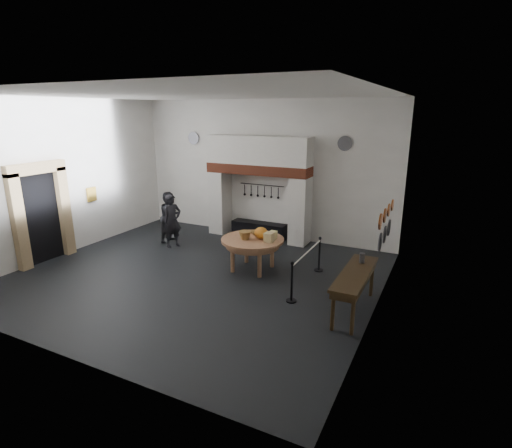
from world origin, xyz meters
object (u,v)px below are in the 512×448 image
at_px(visitor_far, 170,217).
at_px(visitor_near, 172,221).
at_px(barrier_post_near, 292,283).
at_px(barrier_post_far, 319,255).
at_px(work_table, 253,240).
at_px(iron_range, 259,229).
at_px(side_table, 355,273).

bearing_deg(visitor_far, visitor_near, -138.05).
bearing_deg(barrier_post_near, visitor_near, 158.17).
height_order(barrier_post_near, barrier_post_far, same).
bearing_deg(visitor_near, visitor_far, 67.94).
bearing_deg(work_table, visitor_near, 169.23).
distance_m(iron_range, barrier_post_far, 3.42).
xyz_separation_m(work_table, visitor_near, (-3.09, 0.59, -0.00)).
height_order(work_table, barrier_post_near, barrier_post_near).
relative_size(iron_range, visitor_far, 1.15).
distance_m(work_table, barrier_post_near, 2.12).
xyz_separation_m(iron_range, side_table, (4.10, -3.86, 0.62)).
xyz_separation_m(iron_range, barrier_post_far, (2.75, -2.02, 0.20)).
height_order(side_table, barrier_post_near, same).
bearing_deg(visitor_near, work_table, -77.83).
distance_m(visitor_near, barrier_post_far, 4.74).
bearing_deg(work_table, side_table, -21.08).
xyz_separation_m(visitor_far, side_table, (6.47, -2.14, 0.05)).
xyz_separation_m(visitor_near, barrier_post_near, (4.73, -1.89, -0.39)).
bearing_deg(barrier_post_far, work_table, -156.89).
relative_size(side_table, barrier_post_near, 2.44).
bearing_deg(side_table, work_table, 158.92).
bearing_deg(visitor_near, iron_range, -19.91).
bearing_deg(visitor_far, barrier_post_far, -96.31).
xyz_separation_m(visitor_far, barrier_post_near, (5.13, -2.29, -0.37)).
height_order(work_table, visitor_near, visitor_near).
bearing_deg(side_table, visitor_far, 161.73).
bearing_deg(visitor_far, iron_range, -57.01).
xyz_separation_m(visitor_far, barrier_post_far, (5.13, -0.29, -0.37)).
xyz_separation_m(barrier_post_near, barrier_post_far, (0.00, 2.00, 0.00)).
distance_m(visitor_near, visitor_far, 0.57).
bearing_deg(iron_range, barrier_post_near, -55.56).
bearing_deg(side_table, barrier_post_far, 126.11).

